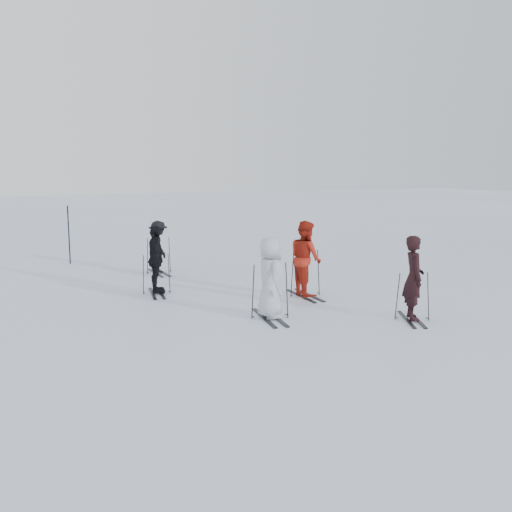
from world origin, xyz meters
The scene contains 12 objects.
ground centered at (0.00, 0.00, 0.00)m, with size 120.00×120.00×0.00m, color silver.
skier_near_dark centered at (1.99, -3.23, 0.95)m, with size 0.69×0.46×1.90m, color black.
skier_red centered at (0.97, -0.09, 1.01)m, with size 0.98×0.76×2.01m, color #A82113.
skier_grey centered at (-0.89, -1.75, 0.93)m, with size 0.91×0.59×1.86m, color #B5B8BF.
skier_uphill_left centered at (-2.62, 1.83, 0.93)m, with size 1.09×0.45×1.85m, color black.
skier_uphill_far centered at (-1.75, 4.85, 0.85)m, with size 1.09×0.63×1.69m, color black.
skis_near_dark centered at (1.99, -3.23, 0.57)m, with size 0.82×1.55×1.13m, color black, non-canonical shape.
skis_red centered at (0.97, -0.09, 0.64)m, with size 0.93×1.75×1.28m, color black, non-canonical shape.
skis_grey centered at (-0.89, -1.75, 0.66)m, with size 0.96×1.81×1.32m, color black, non-canonical shape.
skis_uphill_left centered at (-2.62, 1.83, 0.57)m, with size 0.82×1.56×1.14m, color black, non-canonical shape.
skis_uphill_far centered at (-1.75, 4.85, 0.61)m, with size 0.88×1.66×1.21m, color black, non-canonical shape.
piste_marker centered at (-4.20, 7.93, 1.04)m, with size 0.05×0.05×2.09m, color black.
Camera 1 is at (-6.45, -13.24, 3.45)m, focal length 40.00 mm.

